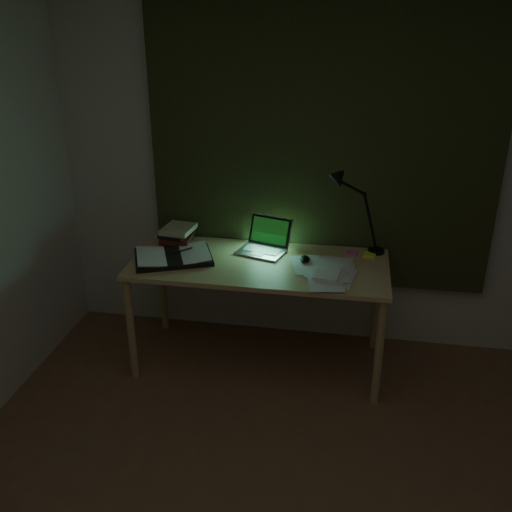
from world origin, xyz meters
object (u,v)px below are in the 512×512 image
Objects in this scene: desk at (259,313)px; desk_lamp at (380,211)px; loose_papers at (320,272)px; laptop at (261,238)px; book_stack at (178,235)px; open_textbook at (173,256)px.

desk_lamp reaches higher than desk.
desk is at bearing 164.96° from loose_papers.
loose_papers reaches higher than desk.
laptop is 1.46× the size of book_stack.
desk is 7.08× the size of book_stack.
loose_papers is (0.92, -0.06, -0.01)m from open_textbook.
book_stack is 1.33m from desk_lamp.
desk_lamp is (1.25, 0.32, 0.27)m from open_textbook.
desk is 4.64× the size of loose_papers.
laptop is at bearing 147.95° from loose_papers.
book_stack is (-0.59, 0.21, 0.42)m from desk.
laptop is 0.57m from open_textbook.
laptop reaches higher than open_textbook.
desk_lamp is (0.33, 0.38, 0.28)m from loose_papers.
book_stack reaches higher than loose_papers.
desk is at bearing -17.78° from open_textbook.
book_stack is 0.39× the size of desk_lamp.
desk_lamp reaches higher than laptop.
open_textbook is 0.92m from loose_papers.
desk is 3.38× the size of open_textbook.
open_textbook is 0.82× the size of desk_lamp.
desk_lamp is at bearing 48.64° from loose_papers.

